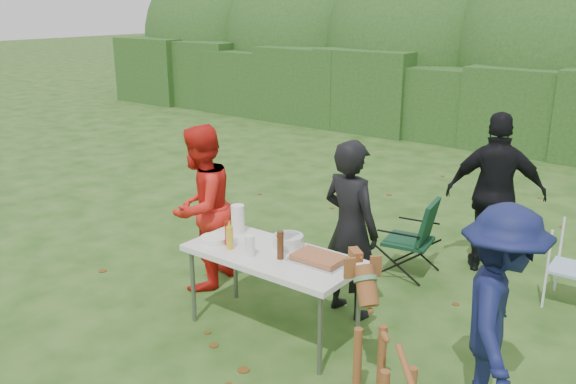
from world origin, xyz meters
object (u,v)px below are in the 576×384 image
Objects in this scene: person_cook at (350,229)px; child at (499,316)px; paper_towel_roll at (238,219)px; person_black_puffy at (496,193)px; lawn_chair at (576,266)px; folding_table at (273,259)px; dog at (384,358)px; mustard_bottle at (230,238)px; camping_chair at (408,236)px; ketchup_bottle at (228,233)px; beer_bottle at (280,245)px; person_red_jacket at (201,208)px.

person_cook is 1.69m from child.
person_black_puffy is at bearing 54.75° from paper_towel_roll.
person_black_puffy reaches higher than lawn_chair.
folding_table is at bearing 75.04° from person_cook.
folding_table is at bearing -18.43° from paper_towel_roll.
dog is at bearing 72.67° from person_black_puffy.
lawn_chair is (0.05, 2.06, -0.37)m from child.
folding_table is at bearing 23.36° from mustard_bottle.
person_black_puffy is at bearing -101.95° from person_cook.
camping_chair is 3.83× the size of ketchup_bottle.
paper_towel_roll is at bearing 35.46° from lawn_chair.
folding_table is 5.77× the size of paper_towel_roll.
folding_table is at bearing 71.11° from child.
child is 5.91× the size of paper_towel_roll.
person_cook reaches higher than mustard_bottle.
person_black_puffy is at bearing 66.83° from folding_table.
paper_towel_roll reaches higher than lawn_chair.
folding_table is 0.98× the size of child.
person_cook is at bearing 44.64° from person_black_puffy.
beer_bottle is (0.47, 0.09, 0.02)m from mustard_bottle.
dog is at bearing -19.45° from beer_bottle.
child is at bearing 3.06° from ketchup_bottle.
person_red_jacket reaches higher than mustard_bottle.
person_cook is at bearing 64.71° from folding_table.
person_red_jacket reaches higher than beer_bottle.
ketchup_bottle reaches higher than mustard_bottle.
folding_table is 6.25× the size of beer_bottle.
mustard_bottle is at bearing -156.64° from folding_table.
mustard_bottle is at bearing 61.83° from person_cook.
lawn_chair is (1.94, 2.09, -0.29)m from folding_table.
person_red_jacket reaches higher than folding_table.
folding_table is at bearing 45.04° from lawn_chair.
ketchup_bottle is (-1.73, 0.38, 0.36)m from dog.
mustard_bottle is (-2.23, -0.18, 0.07)m from child.
paper_towel_roll is at bearing 65.44° from person_red_jacket.
camping_chair is at bearing 21.97° from person_black_puffy.
person_black_puffy is 1.01m from camping_chair.
lawn_chair is at bearing 107.53° from person_red_jacket.
folding_table is 1.19m from person_red_jacket.
dog is at bearing 140.56° from person_cook.
child is 1.82× the size of camping_chair.
dog is at bearing -12.47° from ketchup_bottle.
person_red_jacket reaches higher than lawn_chair.
paper_towel_roll is (-2.48, -1.91, 0.47)m from lawn_chair.
dog is 1.31× the size of lawn_chair.
ketchup_bottle is at bearing 73.28° from child.
person_black_puffy is 2.53m from child.
dog is 1.32m from beer_bottle.
person_red_jacket is at bearing 23.08° from dog.
ketchup_bottle is (-0.41, -0.09, 0.16)m from folding_table.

